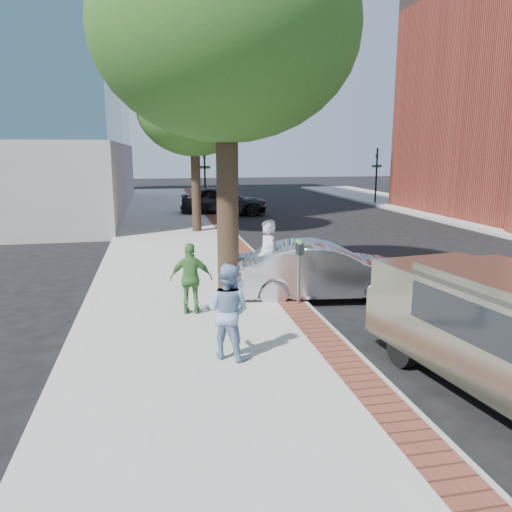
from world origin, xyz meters
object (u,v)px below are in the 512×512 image
object	(u,v)px
van	(512,331)
person_officer	(228,311)
person_green	(191,279)
parking_meter	(299,258)
person_gray	(267,259)
sedan_silver	(323,271)
bg_car	(224,200)

from	to	relation	value
van	person_officer	bearing A→B (deg)	145.99
person_green	van	distance (m)	6.13
parking_meter	person_officer	world-z (taller)	person_officer
parking_meter	person_green	distance (m)	2.47
parking_meter	person_gray	xyz separation A→B (m)	(-0.58, 0.67, -0.13)
parking_meter	person_gray	bearing A→B (deg)	131.09
person_officer	sedan_silver	distance (m)	4.45
person_green	bg_car	size ratio (longest dim) A/B	0.31
parking_meter	person_green	bearing A→B (deg)	-174.71
person_gray	bg_car	size ratio (longest dim) A/B	0.38
sedan_silver	van	world-z (taller)	van
person_officer	van	size ratio (longest dim) A/B	0.31
parking_meter	bg_car	bearing A→B (deg)	87.55
person_officer	van	world-z (taller)	van
person_officer	bg_car	distance (m)	20.53
bg_car	person_gray	bearing A→B (deg)	-178.30
parking_meter	person_officer	distance (m)	3.36
person_officer	person_green	xyz separation A→B (m)	(-0.43, 2.45, -0.04)
person_gray	person_green	size ratio (longest dim) A/B	1.21
parking_meter	person_officer	xyz separation A→B (m)	(-2.01, -2.68, -0.25)
person_gray	bg_car	world-z (taller)	person_gray
van	person_gray	bearing A→B (deg)	107.18
bg_car	van	size ratio (longest dim) A/B	0.94
person_officer	bg_car	size ratio (longest dim) A/B	0.33
person_officer	person_green	bearing A→B (deg)	-43.57
van	parking_meter	bearing A→B (deg)	104.34
person_officer	sedan_silver	size ratio (longest dim) A/B	0.38
van	bg_car	bearing A→B (deg)	85.06
person_officer	person_green	size ratio (longest dim) A/B	1.06
parking_meter	sedan_silver	bearing A→B (deg)	41.22
sedan_silver	person_green	bearing A→B (deg)	113.09
person_green	bg_car	xyz separation A→B (m)	(3.19, 17.88, -0.08)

